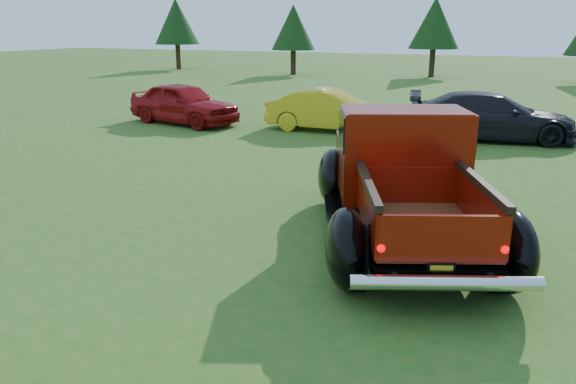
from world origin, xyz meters
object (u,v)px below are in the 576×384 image
(tree_mid_left, at_px, (435,23))
(show_car_yellow, at_px, (330,110))
(tree_west, at_px, (293,28))
(tree_far_west, at_px, (176,22))
(pickup_truck, at_px, (401,175))
(show_car_grey, at_px, (491,116))
(show_car_red, at_px, (184,103))

(tree_mid_left, height_order, show_car_yellow, tree_mid_left)
(tree_mid_left, bearing_deg, tree_west, -167.47)
(tree_far_west, xyz_separation_m, pickup_truck, (23.46, -28.37, -2.56))
(tree_mid_left, height_order, pickup_truck, tree_mid_left)
(tree_mid_left, distance_m, pickup_truck, 29.81)
(tree_far_west, height_order, show_car_grey, tree_far_west)
(show_car_yellow, bearing_deg, show_car_red, 94.90)
(tree_mid_left, bearing_deg, show_car_grey, -75.78)
(tree_far_west, distance_m, show_car_grey, 31.31)
(show_car_grey, bearing_deg, pickup_truck, 164.27)
(tree_far_west, height_order, show_car_yellow, tree_far_west)
(tree_west, bearing_deg, tree_mid_left, 12.53)
(tree_far_west, xyz_separation_m, show_car_grey, (24.23, -19.63, -2.82))
(show_car_yellow, distance_m, show_car_grey, 4.90)
(show_car_grey, bearing_deg, show_car_red, 86.18)
(tree_far_west, distance_m, tree_west, 10.06)
(show_car_red, bearing_deg, tree_far_west, 46.06)
(pickup_truck, distance_m, show_car_yellow, 9.22)
(tree_west, relative_size, show_car_grey, 0.96)
(show_car_red, relative_size, show_car_grey, 0.86)
(tree_mid_left, bearing_deg, tree_far_west, -176.99)
(show_car_red, bearing_deg, show_car_yellow, -70.50)
(tree_mid_left, xyz_separation_m, pickup_truck, (4.46, -29.37, -2.42))
(tree_west, bearing_deg, show_car_red, -77.78)
(tree_west, bearing_deg, pickup_truck, -63.81)
(tree_west, relative_size, tree_mid_left, 0.92)
(tree_far_west, relative_size, tree_west, 1.13)
(tree_far_west, xyz_separation_m, show_car_red, (14.29, -20.83, -2.82))
(pickup_truck, xyz_separation_m, show_car_grey, (0.77, 8.75, -0.27))
(tree_west, distance_m, show_car_grey, 23.56)
(show_car_red, bearing_deg, tree_west, 23.82)
(tree_far_west, relative_size, pickup_truck, 0.90)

